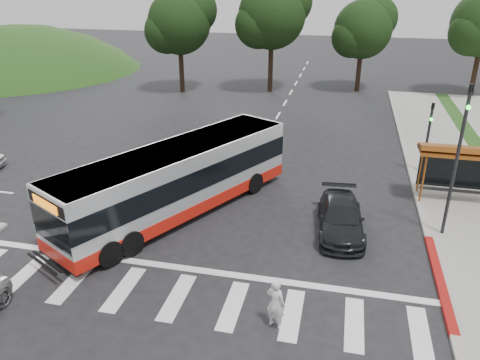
% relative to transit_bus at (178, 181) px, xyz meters
% --- Properties ---
extents(ground, '(140.00, 140.00, 0.00)m').
position_rel_transit_bus_xyz_m(ground, '(2.03, -0.96, -1.59)').
color(ground, black).
rests_on(ground, ground).
extents(sidewalk_east, '(4.00, 40.00, 0.12)m').
position_rel_transit_bus_xyz_m(sidewalk_east, '(13.03, 7.04, -1.53)').
color(sidewalk_east, gray).
rests_on(sidewalk_east, ground).
extents(curb_east, '(0.30, 40.00, 0.15)m').
position_rel_transit_bus_xyz_m(curb_east, '(11.03, 7.04, -1.52)').
color(curb_east, '#9E9991').
rests_on(curb_east, ground).
extents(curb_east_red, '(0.32, 6.00, 0.15)m').
position_rel_transit_bus_xyz_m(curb_east_red, '(11.03, -2.96, -1.52)').
color(curb_east_red, maroon).
rests_on(curb_east_red, ground).
extents(hillside_nw, '(44.00, 44.00, 10.00)m').
position_rel_transit_bus_xyz_m(hillside_nw, '(-29.97, 29.04, -1.59)').
color(hillside_nw, '#1F3A12').
rests_on(hillside_nw, ground).
extents(crosswalk_ladder, '(18.00, 2.60, 0.01)m').
position_rel_transit_bus_xyz_m(crosswalk_ladder, '(2.03, -5.96, -1.59)').
color(crosswalk_ladder, silver).
rests_on(crosswalk_ladder, ground).
extents(bus_shelter, '(4.20, 1.60, 2.86)m').
position_rel_transit_bus_xyz_m(bus_shelter, '(12.83, 4.14, 0.76)').
color(bus_shelter, '#984F19').
rests_on(bus_shelter, sidewalk_east).
extents(traffic_signal_ne_tall, '(0.18, 0.37, 6.50)m').
position_rel_transit_bus_xyz_m(traffic_signal_ne_tall, '(11.63, 0.53, 2.29)').
color(traffic_signal_ne_tall, black).
rests_on(traffic_signal_ne_tall, ground).
extents(traffic_signal_ne_short, '(0.18, 0.37, 4.00)m').
position_rel_transit_bus_xyz_m(traffic_signal_ne_short, '(11.63, 7.53, 0.89)').
color(traffic_signal_ne_short, black).
rests_on(traffic_signal_ne_short, ground).
extents(tree_north_a, '(6.60, 6.15, 10.17)m').
position_rel_transit_bus_xyz_m(tree_north_a, '(0.12, 25.11, 5.33)').
color(tree_north_a, black).
rests_on(tree_north_a, ground).
extents(tree_north_b, '(5.72, 5.33, 8.43)m').
position_rel_transit_bus_xyz_m(tree_north_b, '(8.10, 27.10, 4.07)').
color(tree_north_b, black).
rests_on(tree_north_b, ground).
extents(tree_north_c, '(6.16, 5.74, 9.30)m').
position_rel_transit_bus_xyz_m(tree_north_c, '(-7.89, 23.10, 4.70)').
color(tree_north_c, black).
rests_on(tree_north_c, ground).
extents(transit_bus, '(8.16, 12.13, 3.18)m').
position_rel_transit_bus_xyz_m(transit_bus, '(0.00, 0.00, 0.00)').
color(transit_bus, '#BABDC0').
rests_on(transit_bus, ground).
extents(pedestrian, '(0.76, 0.64, 1.78)m').
position_rel_transit_bus_xyz_m(pedestrian, '(5.57, -6.63, -0.70)').
color(pedestrian, silver).
rests_on(pedestrian, ground).
extents(dark_sedan, '(2.27, 4.75, 1.34)m').
position_rel_transit_bus_xyz_m(dark_sedan, '(7.35, -0.10, -0.92)').
color(dark_sedan, black).
rests_on(dark_sedan, ground).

